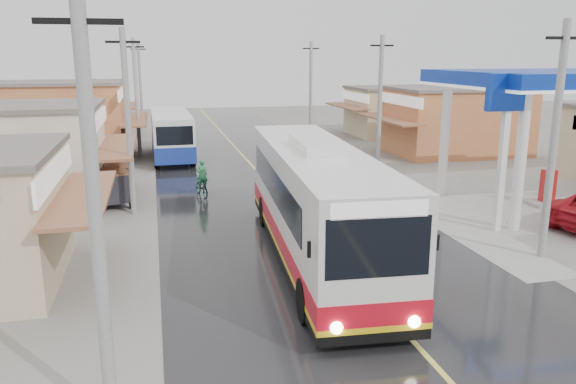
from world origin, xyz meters
name	(u,v)px	position (x,y,z in m)	size (l,w,h in m)	color
ground	(351,275)	(0.00, 0.00, 0.00)	(120.00, 120.00, 0.00)	slate
road	(263,178)	(0.00, 15.00, 0.01)	(12.00, 90.00, 0.02)	black
centre_line	(263,178)	(0.00, 15.00, 0.02)	(0.15, 90.00, 0.01)	#D8CC4C
shopfronts_left	(30,178)	(-13.00, 18.00, 0.00)	(11.00, 44.00, 5.20)	tan
shopfronts_right	(525,176)	(15.00, 12.00, 0.00)	(11.00, 44.00, 4.80)	#BFB5A7
utility_poles_left	(138,180)	(-7.00, 16.00, 0.00)	(1.60, 50.00, 8.00)	gray
utility_poles_right	(377,172)	(7.00, 15.00, 0.00)	(1.60, 36.00, 8.00)	gray
coach_bus	(315,203)	(-0.74, 1.70, 2.00)	(3.84, 13.47, 4.16)	silver
second_bus	(171,134)	(-4.84, 22.60, 1.67)	(2.65, 9.35, 3.09)	silver
cyclist	(202,184)	(-3.77, 11.49, 0.63)	(0.97, 1.85, 1.90)	black
tricycle_near	(112,186)	(-7.99, 10.60, 0.97)	(2.04, 2.37, 1.70)	#26262D
tricycle_far	(117,177)	(-7.89, 12.91, 0.90)	(1.67, 2.09, 1.58)	#26262D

